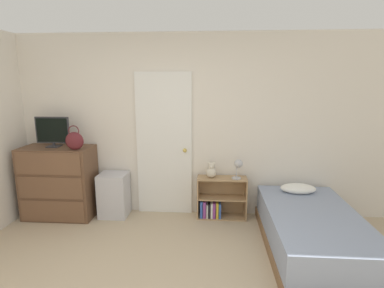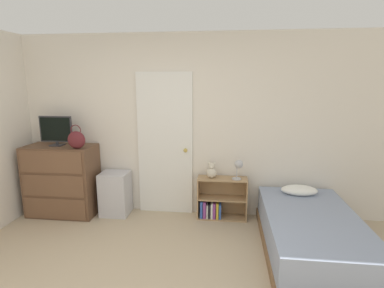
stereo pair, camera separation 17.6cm
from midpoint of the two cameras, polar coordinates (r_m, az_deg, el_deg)
wall_back at (r=4.28m, az=-6.35°, el=3.36°), size 10.00×0.06×2.55m
door_closed at (r=4.28m, az=-6.48°, el=-0.18°), size 0.79×0.09×2.03m
dresser at (r=4.68m, az=-24.95°, el=-6.62°), size 0.96×0.50×1.01m
tv at (r=4.56m, az=-26.04°, el=2.19°), size 0.47×0.16×0.42m
handbag at (r=4.25m, az=-22.59°, el=0.59°), size 0.24×0.13×0.33m
storage_bin at (r=4.50m, az=-15.73°, el=-9.30°), size 0.39×0.35×0.62m
bookshelf at (r=4.32m, az=3.78°, el=-10.79°), size 0.69×0.25×0.59m
teddy_bear at (r=4.17m, az=2.49°, el=-5.15°), size 0.15×0.15×0.22m
desk_lamp at (r=4.11m, az=7.58°, el=-4.05°), size 0.14×0.14×0.28m
bed at (r=3.77m, az=20.60°, el=-15.26°), size 1.02×1.83×0.56m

